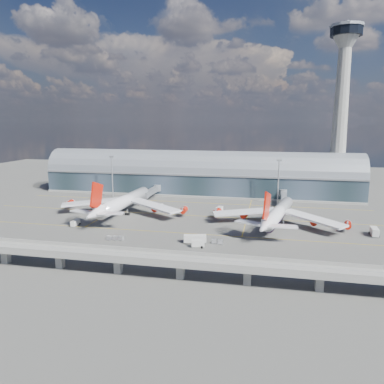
% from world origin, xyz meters
% --- Properties ---
extents(ground, '(500.00, 500.00, 0.00)m').
position_xyz_m(ground, '(0.00, 0.00, 0.00)').
color(ground, '#474744').
rests_on(ground, ground).
extents(taxi_lines, '(200.00, 80.12, 0.01)m').
position_xyz_m(taxi_lines, '(0.00, 22.11, 0.01)').
color(taxi_lines, gold).
rests_on(taxi_lines, ground).
extents(terminal, '(200.00, 30.00, 28.00)m').
position_xyz_m(terminal, '(0.00, 77.99, 11.34)').
color(terminal, '#1E2B32').
rests_on(terminal, ground).
extents(control_tower, '(19.00, 19.00, 103.00)m').
position_xyz_m(control_tower, '(85.00, 83.00, 51.64)').
color(control_tower, gray).
rests_on(control_tower, ground).
extents(guideway, '(220.00, 8.50, 7.20)m').
position_xyz_m(guideway, '(-0.00, -55.00, 5.29)').
color(guideway, gray).
rests_on(guideway, ground).
extents(floodlight_mast_left, '(3.00, 0.70, 25.70)m').
position_xyz_m(floodlight_mast_left, '(-50.00, 55.00, 13.63)').
color(floodlight_mast_left, gray).
rests_on(floodlight_mast_left, ground).
extents(floodlight_mast_right, '(3.00, 0.70, 25.70)m').
position_xyz_m(floodlight_mast_right, '(50.00, 55.00, 13.63)').
color(floodlight_mast_right, gray).
rests_on(floodlight_mast_right, ground).
extents(airliner_left, '(66.79, 70.16, 21.39)m').
position_xyz_m(airliner_left, '(-27.44, 15.82, 6.11)').
color(airliner_left, white).
rests_on(airliner_left, ground).
extents(airliner_right, '(61.61, 64.48, 20.58)m').
position_xyz_m(airliner_right, '(49.34, 10.29, 5.34)').
color(airliner_right, white).
rests_on(airliner_right, ground).
extents(jet_bridge_left, '(4.40, 28.00, 7.25)m').
position_xyz_m(jet_bridge_left, '(-23.83, 53.12, 5.18)').
color(jet_bridge_left, gray).
rests_on(jet_bridge_left, ground).
extents(jet_bridge_right, '(4.40, 32.00, 7.25)m').
position_xyz_m(jet_bridge_right, '(53.19, 51.18, 5.18)').
color(jet_bridge_right, gray).
rests_on(jet_bridge_right, ground).
extents(service_truck_0, '(2.48, 6.26, 2.55)m').
position_xyz_m(service_truck_0, '(-40.31, -8.74, 1.32)').
color(service_truck_0, beige).
rests_on(service_truck_0, ground).
extents(service_truck_1, '(5.20, 3.27, 2.79)m').
position_xyz_m(service_truck_1, '(19.77, -26.21, 1.41)').
color(service_truck_1, beige).
rests_on(service_truck_1, ground).
extents(service_truck_2, '(9.07, 4.33, 3.16)m').
position_xyz_m(service_truck_2, '(17.67, -21.35, 1.65)').
color(service_truck_2, beige).
rests_on(service_truck_2, ground).
extents(service_truck_3, '(3.18, 7.01, 3.32)m').
position_xyz_m(service_truck_3, '(88.45, 2.96, 1.70)').
color(service_truck_3, beige).
rests_on(service_truck_3, ground).
extents(service_truck_4, '(3.52, 5.70, 3.07)m').
position_xyz_m(service_truck_4, '(20.37, 28.66, 1.55)').
color(service_truck_4, beige).
rests_on(service_truck_4, ground).
extents(service_truck_5, '(4.12, 5.54, 2.51)m').
position_xyz_m(service_truck_5, '(-11.09, 30.10, 1.28)').
color(service_truck_5, beige).
rests_on(service_truck_5, ground).
extents(cargo_train_0, '(7.28, 2.37, 1.60)m').
position_xyz_m(cargo_train_0, '(-14.14, -24.80, 0.83)').
color(cargo_train_0, gray).
rests_on(cargo_train_0, ground).
extents(cargo_train_1, '(10.47, 5.67, 1.78)m').
position_xyz_m(cargo_train_1, '(0.95, -40.00, 0.93)').
color(cargo_train_1, gray).
rests_on(cargo_train_1, ground).
extents(cargo_train_2, '(4.88, 2.27, 1.60)m').
position_xyz_m(cargo_train_2, '(26.26, -20.93, 0.83)').
color(cargo_train_2, gray).
rests_on(cargo_train_2, ground).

